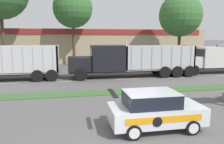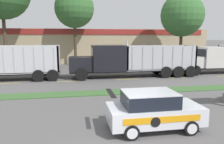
# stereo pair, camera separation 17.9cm
# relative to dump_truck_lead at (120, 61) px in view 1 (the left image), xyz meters

# --- Properties ---
(grass_verge) EXTENTS (120.00, 1.51, 0.06)m
(grass_verge) POSITION_rel_dump_truck_lead_xyz_m (-3.46, -6.03, -1.59)
(grass_verge) COLOR #3D6633
(grass_verge) RESTS_ON ground_plane
(centre_line_3) EXTENTS (2.40, 0.14, 0.01)m
(centre_line_3) POSITION_rel_dump_truck_lead_xyz_m (-10.39, -1.28, -1.62)
(centre_line_3) COLOR yellow
(centre_line_3) RESTS_ON ground_plane
(centre_line_4) EXTENTS (2.40, 0.14, 0.01)m
(centre_line_4) POSITION_rel_dump_truck_lead_xyz_m (-4.99, -1.28, -1.62)
(centre_line_4) COLOR yellow
(centre_line_4) RESTS_ON ground_plane
(centre_line_5) EXTENTS (2.40, 0.14, 0.01)m
(centre_line_5) POSITION_rel_dump_truck_lead_xyz_m (0.41, -1.28, -1.62)
(centre_line_5) COLOR yellow
(centre_line_5) RESTS_ON ground_plane
(centre_line_6) EXTENTS (2.40, 0.14, 0.01)m
(centre_line_6) POSITION_rel_dump_truck_lead_xyz_m (5.81, -1.28, -1.62)
(centre_line_6) COLOR yellow
(centre_line_6) RESTS_ON ground_plane
(dump_truck_lead) EXTENTS (12.61, 2.84, 3.75)m
(dump_truck_lead) POSITION_rel_dump_truck_lead_xyz_m (0.00, 0.00, 0.00)
(dump_truck_lead) COLOR black
(dump_truck_lead) RESTS_ON ground_plane
(dump_truck_mid) EXTENTS (11.22, 2.57, 3.42)m
(dump_truck_mid) POSITION_rel_dump_truck_lead_xyz_m (11.42, 0.57, -0.09)
(dump_truck_mid) COLOR black
(dump_truck_mid) RESTS_ON ground_plane
(rally_car) EXTENTS (4.01, 1.98, 1.70)m
(rally_car) POSITION_rel_dump_truck_lead_xyz_m (-1.33, -12.58, -0.77)
(rally_car) COLOR silver
(rally_car) RESTS_ON ground_plane
(store_building_backdrop) EXTENTS (43.19, 12.10, 5.22)m
(store_building_backdrop) POSITION_rel_dump_truck_lead_xyz_m (-4.51, 17.94, 0.99)
(store_building_backdrop) COLOR tan
(store_building_backdrop) RESTS_ON ground_plane
(tree_behind_left) EXTENTS (5.38, 5.38, 11.94)m
(tree_behind_left) POSITION_rel_dump_truck_lead_xyz_m (-4.33, 10.03, 6.80)
(tree_behind_left) COLOR #473828
(tree_behind_left) RESTS_ON ground_plane
(tree_behind_far_right) EXTENTS (5.73, 5.73, 11.20)m
(tree_behind_far_right) POSITION_rel_dump_truck_lead_xyz_m (9.82, 6.70, 5.85)
(tree_behind_far_right) COLOR #473828
(tree_behind_far_right) RESTS_ON ground_plane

